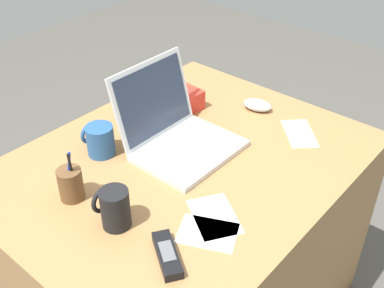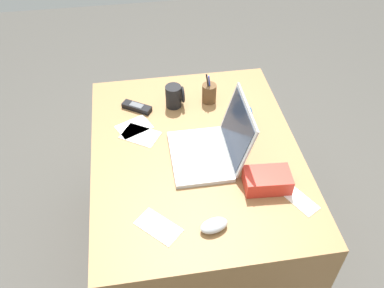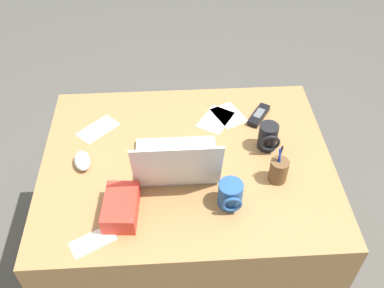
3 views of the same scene
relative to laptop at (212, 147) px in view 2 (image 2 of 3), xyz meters
The scene contains 13 objects.
ground_plane 0.80m from the laptop, 123.41° to the right, with size 6.00×6.00×0.00m, color #4C4944.
desk 0.43m from the laptop, 123.41° to the right, with size 1.11×0.87×0.75m, color #9E7042.
laptop is the anchor object (origin of this frame).
computer_mouse 0.36m from the laptop, ahead, with size 0.06×0.10×0.04m, color silver.
coffee_mug_white 0.24m from the laptop, 138.22° to the left, with size 0.08×0.10×0.10m.
coffee_mug_tall 0.37m from the laptop, 162.86° to the right, with size 0.08×0.09×0.11m.
cordless_phone 0.46m from the laptop, 140.93° to the right, with size 0.11×0.14×0.03m.
pen_holder 0.37m from the laptop, behind, with size 0.07×0.07×0.15m.
snack_bag 0.26m from the laptop, 42.58° to the left, with size 0.11×0.18×0.07m, color red.
paper_note_near_laptop 0.34m from the laptop, 121.14° to the right, with size 0.11×0.16×0.00m, color white.
paper_note_left 0.39m from the laptop, 126.67° to the right, with size 0.11×0.14×0.00m, color white.
paper_note_right 0.41m from the laptop, 38.68° to the right, with size 0.16×0.09×0.00m, color white.
paper_note_front 0.40m from the laptop, 45.20° to the left, with size 0.14×0.07×0.00m, color white.
Camera 2 is at (1.22, -0.21, 1.99)m, focal length 39.06 mm.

